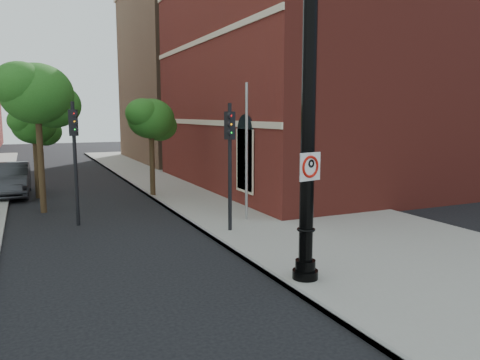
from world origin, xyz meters
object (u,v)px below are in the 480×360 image
traffic_signal_left (74,143)px  traffic_signal_right (230,147)px  lamppost (308,143)px  no_parking_sign (310,166)px  parked_car (10,180)px

traffic_signal_left → traffic_signal_right: 5.52m
lamppost → no_parking_sign: 0.54m
parked_car → traffic_signal_right: (6.76, -10.98, 2.07)m
lamppost → traffic_signal_left: bearing=117.1°
traffic_signal_right → lamppost: bearing=-115.0°
parked_car → traffic_signal_left: traffic_signal_left is taller
parked_car → no_parking_sign: bearing=-65.8°
lamppost → traffic_signal_left: (-4.20, 8.22, -0.35)m
traffic_signal_left → traffic_signal_right: size_ratio=1.02×
lamppost → parked_car: (-6.53, 15.90, -2.47)m
no_parking_sign → traffic_signal_right: (0.26, 5.09, 0.11)m
no_parking_sign → traffic_signal_left: (-4.16, 8.40, 0.16)m
traffic_signal_right → no_parking_sign: bearing=-115.3°
no_parking_sign → traffic_signal_left: size_ratio=0.14×
traffic_signal_left → traffic_signal_right: traffic_signal_left is taller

